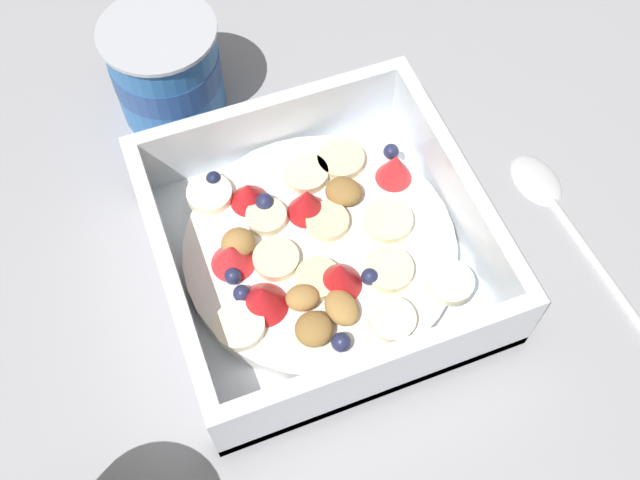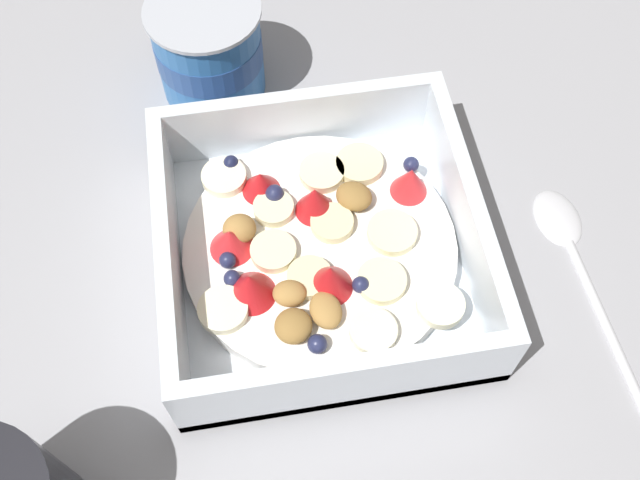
{
  "view_description": "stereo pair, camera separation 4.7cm",
  "coord_description": "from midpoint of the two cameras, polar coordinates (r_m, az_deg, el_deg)",
  "views": [
    {
      "loc": [
        -0.09,
        -0.23,
        0.44
      ],
      "look_at": [
        -0.01,
        -0.01,
        0.03
      ],
      "focal_mm": 41.09,
      "sensor_mm": 36.0,
      "label": 1
    },
    {
      "loc": [
        -0.05,
        -0.24,
        0.44
      ],
      "look_at": [
        -0.01,
        -0.01,
        0.03
      ],
      "focal_mm": 41.09,
      "sensor_mm": 36.0,
      "label": 2
    }
  ],
  "objects": [
    {
      "name": "ground_plane",
      "position": [
        0.5,
        -1.89,
        -0.91
      ],
      "size": [
        2.4,
        2.4,
        0.0
      ],
      "primitive_type": "plane",
      "color": "#9E9EA3"
    },
    {
      "name": "fruit_bowl",
      "position": [
        0.48,
        -2.93,
        -0.88
      ],
      "size": [
        0.2,
        0.2,
        0.06
      ],
      "color": "white",
      "rests_on": "ground"
    },
    {
      "name": "spoon",
      "position": [
        0.54,
        15.5,
        2.7
      ],
      "size": [
        0.03,
        0.17,
        0.01
      ],
      "color": "silver",
      "rests_on": "ground"
    },
    {
      "name": "yogurt_cup",
      "position": [
        0.56,
        -14.32,
        12.62
      ],
      "size": [
        0.08,
        0.08,
        0.08
      ],
      "color": "#3370B7",
      "rests_on": "ground"
    }
  ]
}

